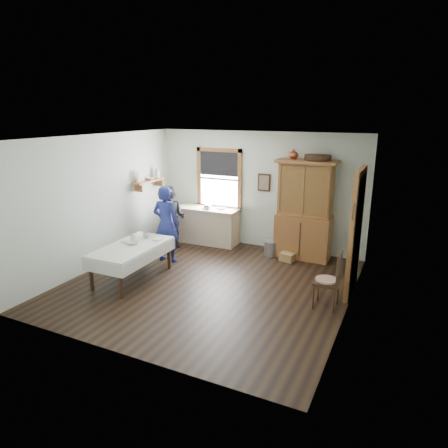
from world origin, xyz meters
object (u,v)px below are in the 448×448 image
object	(u,v)px
china_hutch	(304,210)
figure_dark	(171,220)
spindle_chair	(327,279)
woman_blue	(166,227)
pail	(271,248)
wicker_basket	(287,257)
work_counter	(208,225)
dining_table	(132,263)

from	to	relation	value
china_hutch	figure_dark	world-z (taller)	china_hutch
spindle_chair	woman_blue	world-z (taller)	woman_blue
pail	wicker_basket	distance (m)	0.48
work_counter	dining_table	distance (m)	2.61
dining_table	figure_dark	distance (m)	1.96
work_counter	china_hutch	bearing A→B (deg)	-1.57
work_counter	wicker_basket	world-z (taller)	work_counter
work_counter	spindle_chair	world-z (taller)	spindle_chair
spindle_chair	pail	size ratio (longest dim) A/B	2.97
work_counter	figure_dark	world-z (taller)	figure_dark
dining_table	woman_blue	bearing A→B (deg)	87.70
wicker_basket	figure_dark	size ratio (longest dim) A/B	0.22
china_hutch	pail	bearing A→B (deg)	-163.49
spindle_chair	china_hutch	bearing A→B (deg)	112.28
dining_table	figure_dark	size ratio (longest dim) A/B	1.25
work_counter	woman_blue	distance (m)	1.51
pail	wicker_basket	bearing A→B (deg)	-23.16
wicker_basket	woman_blue	bearing A→B (deg)	-155.19
dining_table	pail	bearing A→B (deg)	50.72
spindle_chair	figure_dark	size ratio (longest dim) A/B	0.72
dining_table	pail	size ratio (longest dim) A/B	5.15
spindle_chair	woman_blue	bearing A→B (deg)	167.37
china_hutch	dining_table	world-z (taller)	china_hutch
spindle_chair	pail	bearing A→B (deg)	127.94
pail	wicker_basket	size ratio (longest dim) A/B	1.09
wicker_basket	figure_dark	distance (m)	2.82
china_hutch	woman_blue	size ratio (longest dim) A/B	1.41
work_counter	wicker_basket	size ratio (longest dim) A/B	5.07
work_counter	china_hutch	size ratio (longest dim) A/B	0.71
wicker_basket	woman_blue	size ratio (longest dim) A/B	0.20
spindle_chair	wicker_basket	world-z (taller)	spindle_chair
dining_table	wicker_basket	world-z (taller)	dining_table
dining_table	woman_blue	world-z (taller)	woman_blue
spindle_chair	figure_dark	bearing A→B (deg)	157.83
china_hutch	wicker_basket	world-z (taller)	china_hutch
woman_blue	figure_dark	bearing A→B (deg)	-67.72
wicker_basket	work_counter	bearing A→B (deg)	170.07
woman_blue	figure_dark	size ratio (longest dim) A/B	1.12
china_hutch	dining_table	distance (m)	3.77
dining_table	wicker_basket	xyz separation A→B (m)	(2.40, 2.22, -0.25)
spindle_chair	work_counter	bearing A→B (deg)	145.39
spindle_chair	woman_blue	distance (m)	3.62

